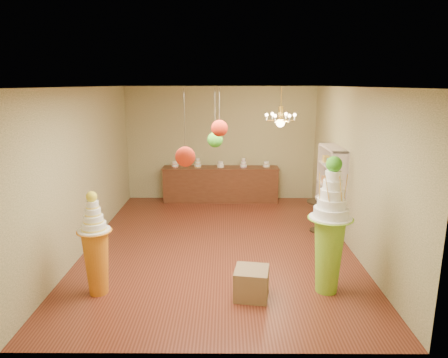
{
  "coord_description": "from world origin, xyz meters",
  "views": [
    {
      "loc": [
        0.14,
        -7.29,
        3.05
      ],
      "look_at": [
        0.1,
        0.0,
        1.31
      ],
      "focal_mm": 32.0,
      "sensor_mm": 36.0,
      "label": 1
    }
  ],
  "objects_px": {
    "pedestal_green": "(329,238)",
    "pedestal_orange": "(96,253)",
    "round_table": "(319,212)",
    "sideboard": "(221,184)"
  },
  "relations": [
    {
      "from": "pedestal_green",
      "to": "pedestal_orange",
      "type": "xyz_separation_m",
      "value": [
        -3.42,
        -0.07,
        -0.22
      ]
    },
    {
      "from": "round_table",
      "to": "sideboard",
      "type": "bearing_deg",
      "value": 133.08
    },
    {
      "from": "pedestal_green",
      "to": "pedestal_orange",
      "type": "distance_m",
      "value": 3.43
    },
    {
      "from": "pedestal_green",
      "to": "sideboard",
      "type": "bearing_deg",
      "value": 109.16
    },
    {
      "from": "sideboard",
      "to": "round_table",
      "type": "bearing_deg",
      "value": -46.92
    },
    {
      "from": "pedestal_green",
      "to": "round_table",
      "type": "relative_size",
      "value": 3.11
    },
    {
      "from": "sideboard",
      "to": "round_table",
      "type": "relative_size",
      "value": 4.57
    },
    {
      "from": "pedestal_green",
      "to": "sideboard",
      "type": "distance_m",
      "value": 5.06
    },
    {
      "from": "pedestal_orange",
      "to": "round_table",
      "type": "height_order",
      "value": "pedestal_orange"
    },
    {
      "from": "sideboard",
      "to": "round_table",
      "type": "height_order",
      "value": "sideboard"
    }
  ]
}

